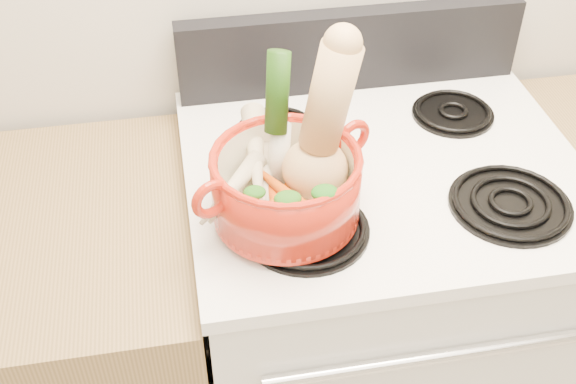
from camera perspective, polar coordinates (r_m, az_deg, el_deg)
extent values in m
cube|color=silver|center=(1.77, 6.28, -10.43)|extent=(0.76, 0.65, 0.92)
cube|color=white|center=(1.44, 7.62, 1.69)|extent=(0.78, 0.67, 0.03)
cube|color=black|center=(1.62, 4.97, 11.16)|extent=(0.76, 0.05, 0.18)
cylinder|color=silver|center=(1.33, 11.18, -12.73)|extent=(0.60, 0.02, 0.02)
cylinder|color=black|center=(1.26, 1.44, -2.85)|extent=(0.22, 0.22, 0.02)
cylinder|color=black|center=(1.37, 17.17, -0.81)|extent=(0.22, 0.22, 0.02)
cylinder|color=black|center=(1.49, -0.82, 4.92)|extent=(0.17, 0.17, 0.02)
cylinder|color=black|center=(1.59, 12.91, 6.19)|extent=(0.17, 0.17, 0.02)
cylinder|color=#AC1F0E|center=(1.24, -0.16, 0.45)|extent=(0.34, 0.34, 0.13)
torus|color=#AC1F0E|center=(1.15, -6.08, -0.55)|extent=(0.07, 0.05, 0.07)
torus|color=#AC1F0E|center=(1.28, 5.16, 4.32)|extent=(0.07, 0.05, 0.07)
cylinder|color=silver|center=(1.23, -0.71, 5.58)|extent=(0.08, 0.10, 0.27)
ellipsoid|color=tan|center=(1.30, 1.07, 1.90)|extent=(0.08, 0.07, 0.04)
cone|color=beige|center=(1.27, -2.17, 0.91)|extent=(0.06, 0.23, 0.06)
cone|color=beige|center=(1.26, -4.13, 0.51)|extent=(0.14, 0.17, 0.05)
cone|color=beige|center=(1.27, -1.76, 1.37)|extent=(0.05, 0.17, 0.05)
cone|color=beige|center=(1.23, -4.55, 0.32)|extent=(0.15, 0.16, 0.05)
cone|color=#EFE4C3|center=(1.28, -2.56, 2.97)|extent=(0.07, 0.24, 0.07)
cone|color=#D3480A|center=(1.23, -0.97, -0.88)|extent=(0.04, 0.17, 0.05)
cone|color=#CD4C0A|center=(1.22, -1.13, -1.01)|extent=(0.10, 0.12, 0.04)
cone|color=#D0440A|center=(1.22, 0.02, -0.38)|extent=(0.12, 0.17, 0.05)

